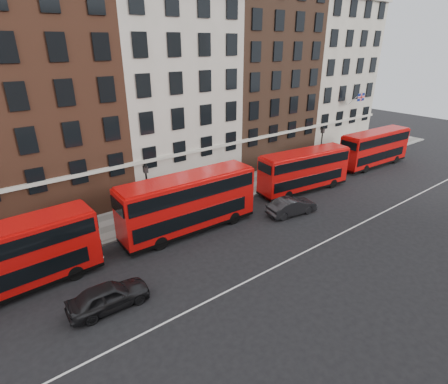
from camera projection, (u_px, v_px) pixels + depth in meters
ground at (286, 240)px, 27.24m from camera, size 120.00×120.00×0.00m
pavement at (208, 196)px, 34.86m from camera, size 80.00×5.00×0.15m
kerb at (223, 205)px, 33.04m from camera, size 80.00×0.30×0.16m
road_centre_line at (306, 252)px, 25.77m from camera, size 70.00×0.12×0.01m
building_terrace at (163, 84)px, 36.07m from camera, size 64.00×11.95×22.00m
bus_a at (4, 260)px, 20.59m from camera, size 10.71×2.98×4.46m
bus_b at (188, 202)px, 27.69m from camera, size 11.41×3.04×4.76m
bus_c at (304, 170)px, 35.57m from camera, size 10.35×3.66×4.26m
bus_d at (374, 148)px, 42.83m from camera, size 10.57×3.07×4.39m
car_rear at (109, 296)px, 20.07m from camera, size 4.68×2.00×1.58m
car_front at (292, 206)px, 31.15m from camera, size 4.85×2.36×1.53m
lamp_post_left at (148, 192)px, 28.27m from camera, size 0.44×0.44×5.33m
lamp_post_right at (321, 147)px, 40.41m from camera, size 0.44×0.44×5.33m
traffic_light at (369, 139)px, 46.34m from camera, size 0.25×0.45×3.27m
iron_railings at (196, 185)px, 36.24m from camera, size 6.60×0.06×1.00m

